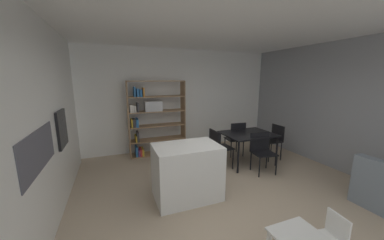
{
  "coord_description": "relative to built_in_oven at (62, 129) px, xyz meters",
  "views": [
    {
      "loc": [
        -1.58,
        -2.75,
        2.02
      ],
      "look_at": [
        -0.12,
        1.01,
        1.22
      ],
      "focal_mm": 19.32,
      "sensor_mm": 36.0,
      "label": 1
    }
  ],
  "objects": [
    {
      "name": "back_partition",
      "position": [
        2.38,
        1.92,
        0.19
      ],
      "size": [
        6.24,
        0.06,
        2.85
      ],
      "primitive_type": "cube",
      "color": "white",
      "rests_on": "ground_plane"
    },
    {
      "name": "dining_chair_island_side",
      "position": [
        2.98,
        0.15,
        -0.68
      ],
      "size": [
        0.44,
        0.46,
        0.9
      ],
      "rotation": [
        0.0,
        0.0,
        1.59
      ],
      "color": "black",
      "rests_on": "ground_plane"
    },
    {
      "name": "cabinet_niche_splashback",
      "position": [
        -0.02,
        -1.13,
        -0.0
      ],
      "size": [
        0.01,
        1.15,
        0.47
      ],
      "color": "#4C4C56",
      "rests_on": "ground_plane"
    },
    {
      "name": "dining_chair_near",
      "position": [
        3.8,
        -0.34,
        -0.71
      ],
      "size": [
        0.51,
        0.48,
        0.86
      ],
      "rotation": [
        0.0,
        0.0,
        -0.14
      ],
      "color": "black",
      "rests_on": "ground_plane"
    },
    {
      "name": "ground_plane",
      "position": [
        2.38,
        -1.07,
        -1.23
      ],
      "size": [
        8.57,
        8.57,
        0.0
      ],
      "primitive_type": "plane",
      "color": "tan"
    },
    {
      "name": "built_in_oven",
      "position": [
        0.0,
        0.0,
        0.0
      ],
      "size": [
        0.06,
        0.56,
        0.6
      ],
      "color": "black",
      "rests_on": "ground_plane"
    },
    {
      "name": "dining_chair_window_side",
      "position": [
        4.58,
        0.15,
        -0.69
      ],
      "size": [
        0.44,
        0.42,
        0.88
      ],
      "rotation": [
        0.0,
        0.0,
        -1.59
      ],
      "color": "black",
      "rests_on": "ground_plane"
    },
    {
      "name": "kitchen_island",
      "position": [
        1.91,
        -0.73,
        -0.76
      ],
      "size": [
        1.1,
        0.74,
        0.94
      ],
      "primitive_type": "cube",
      "color": "silver",
      "rests_on": "ground_plane"
    },
    {
      "name": "child_chair_right",
      "position": [
        2.95,
        -2.52,
        -0.92
      ],
      "size": [
        0.32,
        0.32,
        0.57
      ],
      "rotation": [
        0.0,
        0.0,
        -1.72
      ],
      "color": "white",
      "rests_on": "ground_plane"
    },
    {
      "name": "dining_chair_far",
      "position": [
        3.78,
        0.64,
        -0.69
      ],
      "size": [
        0.45,
        0.47,
        0.92
      ],
      "rotation": [
        0.0,
        0.0,
        3.06
      ],
      "color": "black",
      "rests_on": "ground_plane"
    },
    {
      "name": "dining_table",
      "position": [
        3.78,
        0.15,
        -0.55
      ],
      "size": [
        1.18,
        0.93,
        0.75
      ],
      "color": "black",
      "rests_on": "ground_plane"
    },
    {
      "name": "right_partition_gray",
      "position": [
        5.47,
        -1.07,
        0.19
      ],
      "size": [
        0.06,
        6.03,
        2.85
      ],
      "primitive_type": "cube",
      "color": "gray",
      "rests_on": "ground_plane"
    },
    {
      "name": "tall_cabinet_run_left",
      "position": [
        -0.35,
        -1.07,
        0.19
      ],
      "size": [
        0.66,
        5.44,
        2.85
      ],
      "primitive_type": "cube",
      "color": "silver",
      "rests_on": "ground_plane"
    },
    {
      "name": "open_bookshelf",
      "position": [
        1.73,
        1.58,
        -0.18
      ],
      "size": [
        1.49,
        0.38,
        1.98
      ],
      "color": "#997551",
      "rests_on": "ground_plane"
    },
    {
      "name": "ceiling_slab",
      "position": [
        2.38,
        -1.07,
        1.65
      ],
      "size": [
        6.24,
        6.03,
        0.06
      ],
      "color": "white",
      "rests_on": "ground_plane"
    }
  ]
}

